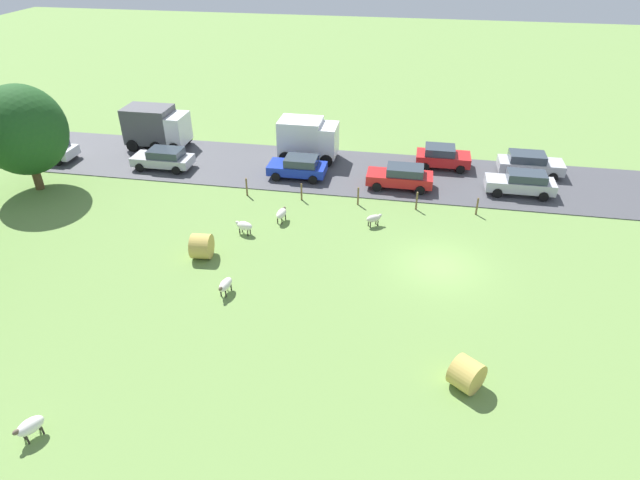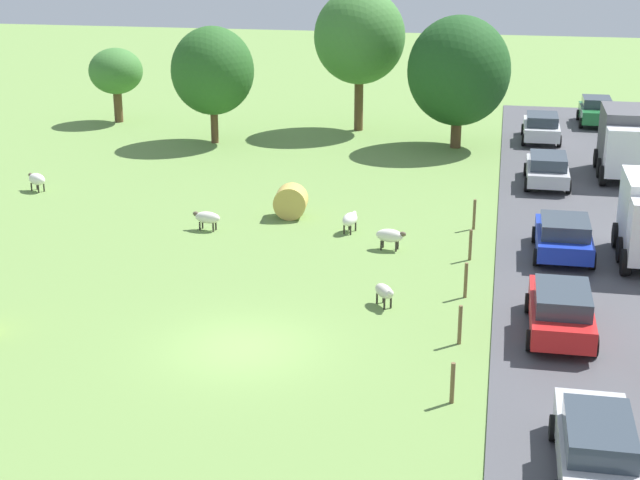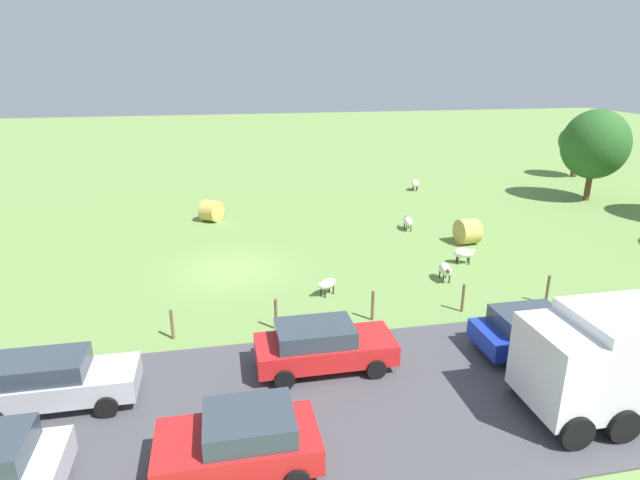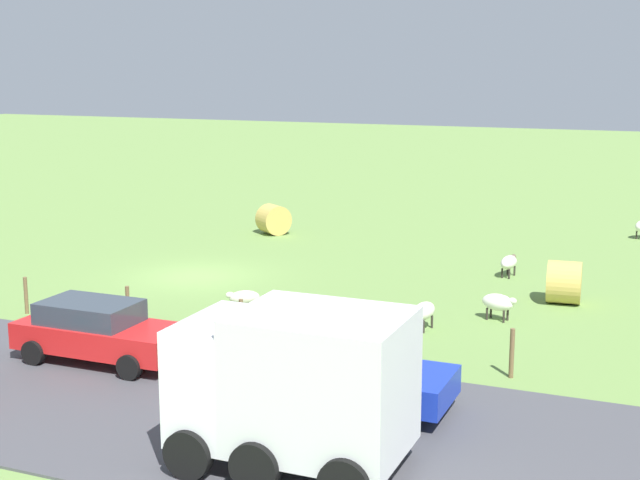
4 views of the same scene
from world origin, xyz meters
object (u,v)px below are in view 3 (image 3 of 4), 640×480
Objects in this scene: sheep_4 at (327,284)px; hay_bale_1 at (467,231)px; sheep_1 at (408,221)px; sheep_3 at (415,183)px; sheep_2 at (445,269)px; sheep_0 at (464,253)px; car_4 at (53,380)px; car_5 at (241,441)px; car_2 at (534,331)px; truck_0 at (606,359)px; tree_3 at (579,141)px; car_7 at (322,345)px; tree_2 at (595,144)px; hay_bale_0 at (211,211)px.

hay_bale_1 reaches higher than sheep_4.
sheep_4 is at bearing -39.37° from sheep_1.
sheep_3 is at bearing 156.56° from sheep_1.
sheep_0 is at bearing 135.58° from sheep_2.
hay_bale_1 is 0.31× the size of car_4.
sheep_3 is 0.25× the size of car_4.
sheep_4 is at bearing -31.46° from sheep_3.
sheep_1 reaches higher than sheep_4.
sheep_1 is 10.52m from sheep_4.
sheep_2 is at bearing -16.67° from sheep_3.
car_4 is 6.34m from car_5.
sheep_3 is 31.13m from car_4.
car_2 is 0.91× the size of car_4.
sheep_0 is at bearing 172.67° from truck_0.
sheep_3 reaches higher than sheep_1.
tree_3 is at bearing 145.10° from truck_0.
tree_3 is at bearing 132.61° from car_7.
tree_2 is 29.63m from car_7.
car_4 is at bearing -63.60° from sheep_0.
truck_0 reaches higher than hay_bale_1.
truck_0 is 0.97× the size of car_7.
sheep_4 is (2.34, -7.48, -0.04)m from sheep_0.
tree_2 reaches higher than tree_3.
hay_bale_1 is at bearing 62.73° from hay_bale_0.
car_5 is 4.96m from car_7.
hay_bale_1 reaches higher than sheep_3.
car_4 reaches higher than sheep_1.
car_4 is at bearing -58.76° from hay_bale_1.
sheep_0 is 0.86× the size of hay_bale_0.
truck_0 is (21.68, 10.84, 1.07)m from hay_bale_0.
sheep_1 is 20.85m from car_5.
hay_bale_0 is 0.31× the size of truck_0.
car_4 reaches higher than car_7.
hay_bale_0 is at bearing 166.18° from car_4.
sheep_3 reaches higher than sheep_0.
car_4 is at bearing -54.07° from tree_3.
sheep_4 is 33.12m from tree_3.
car_2 is (14.16, -0.68, 0.32)m from sheep_1.
tree_2 reaches higher than sheep_1.
car_4 reaches higher than sheep_3.
car_5 is (14.80, -13.23, 0.19)m from hay_bale_1.
sheep_0 is 0.83× the size of hay_bale_1.
car_2 is at bearing 2.96° from sheep_2.
hay_bale_0 is at bearing -178.22° from car_5.
car_2 is (11.17, -3.05, 0.16)m from hay_bale_1.
hay_bale_0 is (-11.84, -10.53, 0.11)m from sheep_2.
car_5 is at bearing -88.31° from truck_0.
sheep_4 is 0.24× the size of truck_0.
tree_2 is (-4.25, 15.32, 3.51)m from sheep_1.
sheep_0 is 11.87m from car_7.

